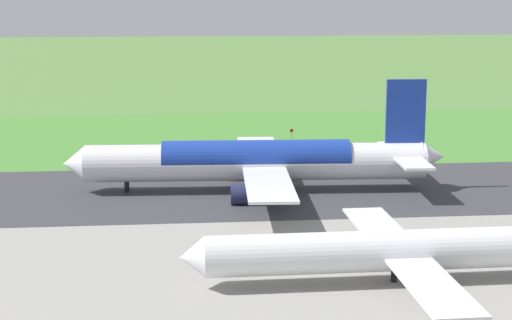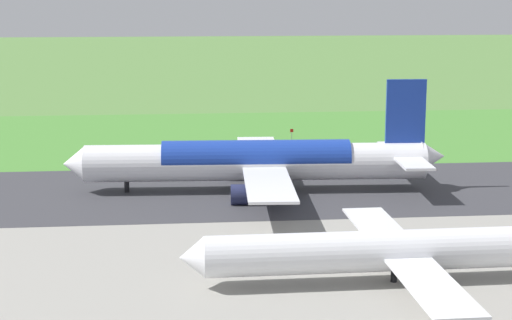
% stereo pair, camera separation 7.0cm
% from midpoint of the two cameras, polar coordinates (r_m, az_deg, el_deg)
% --- Properties ---
extents(ground_plane, '(800.00, 800.00, 0.00)m').
position_cam_midpoint_polar(ground_plane, '(121.71, 4.05, -2.00)').
color(ground_plane, '#547F3D').
extents(runway_asphalt, '(600.00, 32.42, 0.06)m').
position_cam_midpoint_polar(runway_asphalt, '(121.70, 4.05, -1.98)').
color(runway_asphalt, '#38383D').
rests_on(runway_asphalt, ground).
extents(apron_concrete, '(440.00, 110.00, 0.05)m').
position_cam_midpoint_polar(apron_concrete, '(77.77, 9.90, -10.00)').
color(apron_concrete, gray).
rests_on(apron_concrete, ground).
extents(grass_verge_foreground, '(600.00, 80.00, 0.04)m').
position_cam_midpoint_polar(grass_verge_foreground, '(157.33, 1.82, 1.11)').
color(grass_verge_foreground, '#478534').
rests_on(grass_verge_foreground, ground).
extents(airliner_main, '(54.11, 44.23, 15.88)m').
position_cam_midpoint_polar(airliner_main, '(119.66, 0.16, -0.07)').
color(airliner_main, white).
rests_on(airliner_main, ground).
extents(airliner_parked_mid, '(41.81, 34.12, 12.23)m').
position_cam_midpoint_polar(airliner_parked_mid, '(84.01, 9.45, -5.95)').
color(airliner_parked_mid, white).
rests_on(airliner_parked_mid, ground).
extents(no_stopping_sign, '(0.60, 0.10, 2.36)m').
position_cam_midpoint_polar(no_stopping_sign, '(159.59, 2.40, 1.76)').
color(no_stopping_sign, slate).
rests_on(no_stopping_sign, ground).
extents(traffic_cone_orange, '(0.40, 0.40, 0.55)m').
position_cam_midpoint_polar(traffic_cone_orange, '(156.63, 1.21, 1.16)').
color(traffic_cone_orange, orange).
rests_on(traffic_cone_orange, ground).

